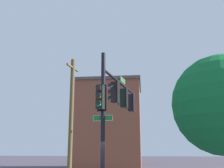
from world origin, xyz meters
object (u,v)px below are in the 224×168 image
signal_pole_assembly (116,102)px  utility_pole (71,116)px  brick_building (110,125)px  tree_near (223,104)px

signal_pole_assembly → utility_pole: 5.09m
signal_pole_assembly → brick_building: brick_building is taller
signal_pole_assembly → tree_near: (-0.94, -5.23, -0.36)m
utility_pole → brick_building: bearing=-5.4°
brick_building → utility_pole: bearing=174.6°
utility_pole → signal_pole_assembly: bearing=-137.5°
signal_pole_assembly → utility_pole: utility_pole is taller
utility_pole → tree_near: 9.86m
signal_pole_assembly → brick_building: (16.09, 2.28, 0.12)m
signal_pole_assembly → tree_near: bearing=-100.2°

